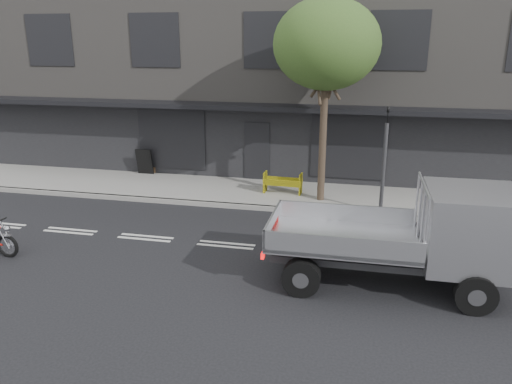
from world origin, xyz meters
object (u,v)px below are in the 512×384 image
object	(u,v)px
flatbed_ute	(446,231)
sandwich_board	(144,162)
construction_barrier	(282,184)
street_tree	(327,45)
traffic_light_pole	(384,166)

from	to	relation	value
flatbed_ute	sandwich_board	bearing A→B (deg)	144.70
flatbed_ute	construction_barrier	distance (m)	7.52
construction_barrier	sandwich_board	bearing A→B (deg)	165.57
construction_barrier	sandwich_board	size ratio (longest dim) A/B	1.31
flatbed_ute	construction_barrier	size ratio (longest dim) A/B	3.89
street_tree	traffic_light_pole	distance (m)	4.23
street_tree	sandwich_board	world-z (taller)	street_tree
street_tree	flatbed_ute	bearing A→B (deg)	-59.83
traffic_light_pole	flatbed_ute	size ratio (longest dim) A/B	0.65
traffic_light_pole	sandwich_board	size ratio (longest dim) A/B	3.32
street_tree	traffic_light_pole	bearing A→B (deg)	-23.03
sandwich_board	traffic_light_pole	bearing A→B (deg)	-16.60
street_tree	construction_barrier	xyz separation A→B (m)	(-1.40, 0.28, -4.74)
street_tree	construction_barrier	bearing A→B (deg)	168.89
traffic_light_pole	flatbed_ute	distance (m)	4.88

